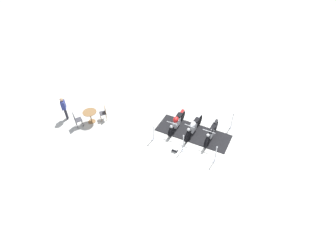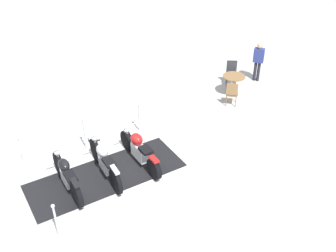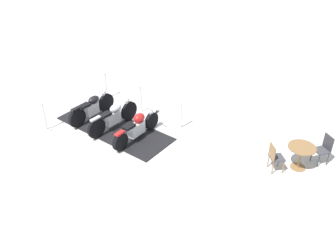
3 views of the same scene
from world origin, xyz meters
name	(u,v)px [view 1 (image 1 of 3)]	position (x,y,z in m)	size (l,w,h in m)	color
ground_plane	(193,133)	(0.00, 0.00, 0.00)	(80.00, 80.00, 0.00)	silver
display_platform	(193,133)	(0.00, 0.00, 0.02)	(4.37, 1.61, 0.03)	black
motorcycle_maroon	(177,122)	(0.42, 1.00, 0.48)	(2.10, 1.09, 0.91)	black
motorcycle_chrome	(193,127)	(-0.03, 0.02, 0.52)	(2.05, 1.15, 1.05)	black
motorcycle_black	(211,133)	(-0.48, -0.97, 0.49)	(1.97, 1.07, 1.03)	black
stanchion_right_front	(153,135)	(-0.58, 2.31, 0.34)	(0.32, 0.32, 1.02)	silver
stanchion_left_rear	(232,123)	(0.58, -2.31, 0.35)	(0.33, 0.33, 1.09)	silver
stanchion_right_mid	(183,145)	(-1.36, 0.63, 0.37)	(0.33, 0.33, 1.12)	silver
stanchion_right_rear	(215,156)	(-2.14, -1.05, 0.38)	(0.32, 0.32, 1.12)	silver
info_placard	(175,150)	(-1.45, 1.07, 0.06)	(0.34, 0.40, 0.20)	#333338
cafe_table	(90,114)	(0.86, 6.27, 0.59)	(0.83, 0.83, 0.78)	olive
cafe_chair_near_table	(104,112)	(1.16, 5.51, 0.53)	(0.52, 0.52, 0.92)	olive
cafe_chair_across_table	(77,119)	(0.43, 6.98, 0.55)	(0.55, 0.55, 0.97)	#2D2D33
bystander_person	(64,107)	(1.12, 7.87, 0.95)	(0.44, 0.31, 1.59)	#23232D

